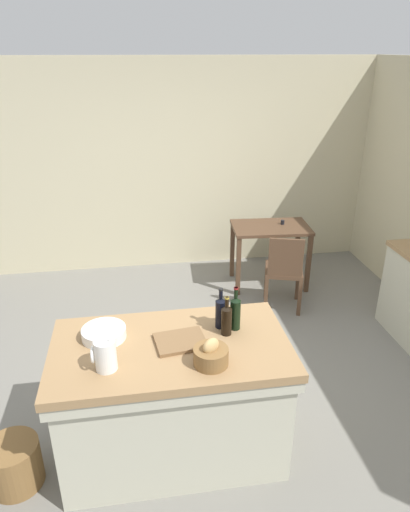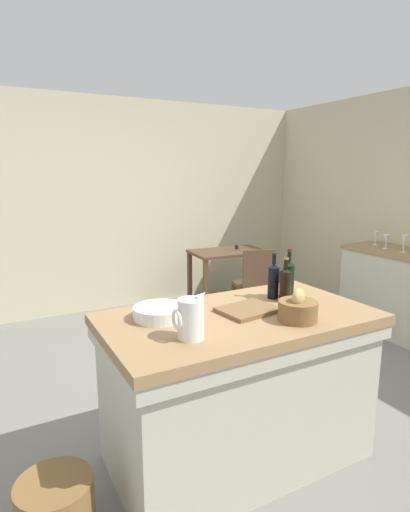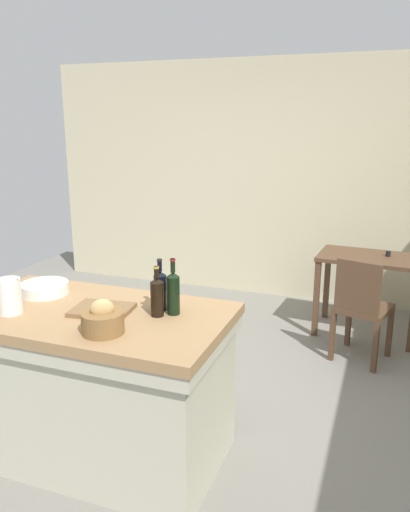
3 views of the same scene
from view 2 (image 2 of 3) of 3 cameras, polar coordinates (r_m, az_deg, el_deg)
name	(u,v)px [view 2 (image 2 of 3)]	position (r m, az deg, el deg)	size (l,w,h in m)	color
ground_plane	(226,395)	(3.41, 2.93, -18.61)	(6.76, 6.76, 0.00)	slate
wall_back	(120,205)	(5.36, -11.61, 6.86)	(5.32, 0.12, 2.60)	beige
island_table	(238,382)	(2.56, 4.60, -16.92)	(1.55, 0.87, 0.91)	#99754C
side_cabinet	(404,294)	(4.81, 25.75, -4.80)	(0.52, 1.35, 0.91)	#99754C
writing_desk	(228,260)	(5.15, 3.18, -0.62)	(0.94, 0.62, 0.81)	#513826
wooden_chair	(255,284)	(4.68, 6.90, -3.82)	(0.50, 0.50, 0.89)	#513826
pitcher	(191,318)	(2.02, -2.00, -8.59)	(0.17, 0.13, 0.24)	white
wash_bowl	(160,312)	(2.32, -6.28, -7.74)	(0.29, 0.29, 0.07)	white
bread_basket	(298,309)	(2.32, 12.68, -7.16)	(0.21, 0.21, 0.18)	brown
cutting_board	(248,310)	(2.43, 5.92, -7.39)	(0.32, 0.25, 0.02)	brown
wine_bottle_dark	(289,278)	(2.71, 11.44, -3.02)	(0.07, 0.07, 0.32)	black
wine_bottle_amber	(273,280)	(2.68, 9.41, -3.28)	(0.07, 0.07, 0.30)	black
wine_bottle_green	(285,284)	(2.63, 11.00, -3.78)	(0.07, 0.07, 0.28)	black
wine_glass_middle	(404,240)	(4.66, 25.77, 1.98)	(0.07, 0.07, 0.18)	white
wine_glass_right	(386,239)	(4.80, 23.73, 2.15)	(0.07, 0.07, 0.15)	white
wine_glass_far_right	(376,236)	(5.01, 22.45, 2.62)	(0.07, 0.07, 0.16)	white
wicker_hamper	(56,512)	(2.36, -19.84, -30.31)	(0.35, 0.35, 0.33)	brown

